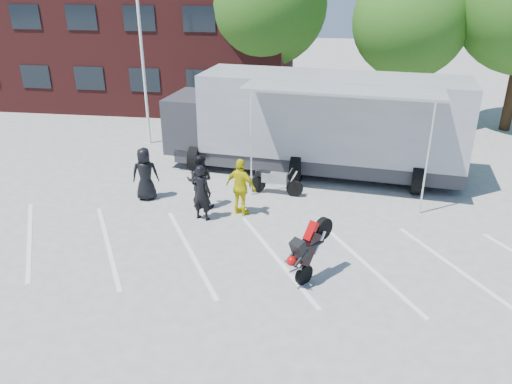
% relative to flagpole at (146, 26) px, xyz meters
% --- Properties ---
extents(ground, '(100.00, 100.00, 0.00)m').
position_rel_flagpole_xyz_m(ground, '(6.24, -10.00, -5.05)').
color(ground, '#A7A6A1').
rests_on(ground, ground).
extents(parking_bay_lines, '(18.09, 13.33, 0.01)m').
position_rel_flagpole_xyz_m(parking_bay_lines, '(6.24, -9.00, -5.05)').
color(parking_bay_lines, white).
rests_on(parking_bay_lines, ground).
extents(office_building, '(18.00, 8.00, 7.00)m').
position_rel_flagpole_xyz_m(office_building, '(-3.76, 8.00, -1.55)').
color(office_building, '#4E1A19').
rests_on(office_building, ground).
extents(flagpole, '(1.61, 0.12, 8.00)m').
position_rel_flagpole_xyz_m(flagpole, '(0.00, 0.00, 0.00)').
color(flagpole, white).
rests_on(flagpole, ground).
extents(tree_left, '(6.12, 6.12, 8.64)m').
position_rel_flagpole_xyz_m(tree_left, '(4.24, 6.00, 0.51)').
color(tree_left, '#382314').
rests_on(tree_left, ground).
extents(tree_mid, '(5.44, 5.44, 7.68)m').
position_rel_flagpole_xyz_m(tree_mid, '(11.24, 5.00, -0.11)').
color(tree_mid, '#382314').
rests_on(tree_mid, ground).
extents(transporter_truck, '(12.24, 6.95, 3.71)m').
position_rel_flagpole_xyz_m(transporter_truck, '(7.26, -2.47, -5.05)').
color(transporter_truck, '#9CA0A5').
rests_on(transporter_truck, ground).
extents(parked_motorcycle, '(2.01, 0.90, 1.02)m').
position_rel_flagpole_xyz_m(parked_motorcycle, '(5.98, -4.82, -5.05)').
color(parked_motorcycle, '#A7A7AB').
rests_on(parked_motorcycle, ground).
extents(stunt_bike_rider, '(1.48, 1.61, 1.76)m').
position_rel_flagpole_xyz_m(stunt_bike_rider, '(7.60, -9.66, -5.05)').
color(stunt_bike_rider, black).
rests_on(stunt_bike_rider, ground).
extents(spectator_leather_a, '(1.00, 0.78, 1.81)m').
position_rel_flagpole_xyz_m(spectator_leather_a, '(1.69, -5.83, -4.15)').
color(spectator_leather_a, black).
rests_on(spectator_leather_a, ground).
extents(spectator_leather_b, '(0.75, 0.59, 1.80)m').
position_rel_flagpole_xyz_m(spectator_leather_b, '(3.92, -7.04, -4.15)').
color(spectator_leather_b, black).
rests_on(spectator_leather_b, ground).
extents(spectator_leather_c, '(0.89, 0.69, 1.81)m').
position_rel_flagpole_xyz_m(spectator_leather_c, '(3.66, -6.20, -4.15)').
color(spectator_leather_c, black).
rests_on(spectator_leather_c, ground).
extents(spectator_hivis, '(1.18, 0.86, 1.86)m').
position_rel_flagpole_xyz_m(spectator_hivis, '(5.07, -6.53, -4.12)').
color(spectator_hivis, yellow).
rests_on(spectator_hivis, ground).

